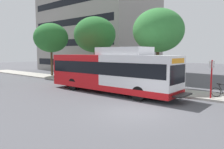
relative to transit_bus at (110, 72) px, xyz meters
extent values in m
plane|color=#4C4C51|center=(-3.70, 3.17, -1.70)|extent=(120.00, 120.00, 0.00)
cube|color=#A8A399|center=(3.30, 1.17, -1.63)|extent=(3.00, 56.00, 0.14)
cube|color=white|center=(0.00, -2.82, -0.02)|extent=(2.54, 5.80, 2.73)
cube|color=red|center=(0.00, 2.98, -0.02)|extent=(2.54, 5.80, 2.73)
cube|color=red|center=(0.00, 0.08, -1.16)|extent=(2.57, 11.60, 0.44)
cube|color=black|center=(0.00, 0.08, 0.35)|extent=(2.58, 11.25, 0.96)
cube|color=black|center=(0.00, -5.68, 0.15)|extent=(2.34, 0.10, 1.24)
cube|color=orange|center=(0.00, -5.69, 1.02)|extent=(1.91, 0.08, 0.32)
cube|color=white|center=(0.00, -1.37, 1.65)|extent=(2.16, 4.06, 0.60)
cube|color=black|center=(0.00, -6.07, -1.15)|extent=(1.78, 0.60, 0.10)
cylinder|color=black|center=(-1.13, -3.51, -1.20)|extent=(0.30, 1.00, 1.00)
cylinder|color=black|center=(1.13, -3.51, -1.20)|extent=(0.30, 1.00, 1.00)
cylinder|color=black|center=(-1.13, 3.27, -1.20)|extent=(0.30, 1.00, 1.00)
cylinder|color=black|center=(1.13, 3.27, -1.20)|extent=(0.30, 1.00, 1.00)
cylinder|color=red|center=(2.24, -7.13, -0.26)|extent=(0.10, 0.10, 2.60)
cube|color=white|center=(2.22, -7.13, 0.74)|extent=(0.04, 0.36, 0.48)
torus|color=black|center=(2.91, -7.29, -1.23)|extent=(0.04, 0.66, 0.66)
cylinder|color=black|center=(2.91, -7.59, -0.96)|extent=(0.05, 0.34, 0.62)
cylinder|color=black|center=(2.91, -7.52, -1.25)|extent=(0.05, 0.45, 0.08)
cube|color=black|center=(2.91, -7.44, -0.62)|extent=(0.12, 0.24, 0.06)
cylinder|color=#4C3823|center=(4.35, -1.92, 0.12)|extent=(0.28, 0.28, 3.37)
ellipsoid|color=#337A38|center=(4.35, -1.92, 3.51)|extent=(4.54, 4.54, 3.85)
cylinder|color=#4C3823|center=(4.13, 5.78, 0.11)|extent=(0.28, 0.28, 3.36)
ellipsoid|color=#286B2D|center=(4.13, 5.78, 3.53)|extent=(4.63, 4.63, 3.93)
cylinder|color=#4C3823|center=(4.12, 14.09, 0.13)|extent=(0.28, 0.28, 3.39)
ellipsoid|color=#286B2D|center=(4.12, 14.09, 3.56)|extent=(4.61, 4.61, 3.92)
cube|color=black|center=(16.08, 16.97, -0.07)|extent=(12.81, 18.68, 1.10)
cube|color=black|center=(16.08, 16.97, 3.20)|extent=(12.81, 18.68, 1.10)
cube|color=black|center=(16.08, 16.97, 6.47)|extent=(12.81, 18.68, 1.10)
cube|color=black|center=(16.08, 16.97, 9.74)|extent=(12.81, 18.68, 1.10)
cylinder|color=#B7B7BC|center=(21.63, 36.02, 2.18)|extent=(1.10, 1.10, 7.76)
cylinder|color=#B7B7BC|center=(21.63, 36.02, 9.94)|extent=(0.91, 0.91, 7.76)
camera|label=1|loc=(-13.24, -11.36, 1.51)|focal=34.73mm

